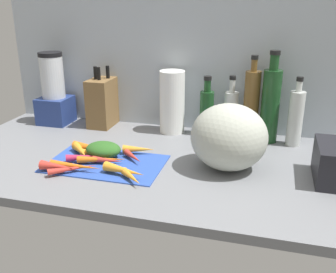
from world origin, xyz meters
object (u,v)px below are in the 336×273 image
object	(u,v)px
carrot_11	(99,153)
bottle_0	(207,111)
carrot_2	(57,166)
bottle_4	(295,117)
bottle_1	(231,112)
winter_squash	(229,137)
carrot_3	(132,177)
carrot_1	(75,166)
carrot_12	(81,151)
carrot_7	(133,157)
bottle_3	(270,104)
carrot_10	(107,160)
knife_block	(103,102)
carrot_8	(94,148)
carrot_5	(85,157)
carrot_0	(73,169)
blender_appliance	(54,93)
carrot_6	(124,170)
bottle_2	(251,104)
cutting_board	(106,163)
carrot_9	(139,149)
paper_towel_roll	(172,102)
carrot_4	(102,159)

from	to	relation	value
carrot_11	bottle_0	bearing A→B (deg)	47.23
carrot_2	bottle_4	xyz separation A→B (cm)	(76.14, 47.53, 8.92)
bottle_1	winter_squash	bearing A→B (deg)	-84.63
carrot_3	bottle_4	world-z (taller)	bottle_4
carrot_1	carrot_12	xyz separation A→B (cm)	(-4.11, 12.02, 0.24)
carrot_2	carrot_7	size ratio (longest dim) A/B	1.14
carrot_2	bottle_3	world-z (taller)	bottle_3
bottle_0	carrot_10	bearing A→B (deg)	-123.87
carrot_2	knife_block	distance (cm)	52.08
carrot_8	bottle_3	world-z (taller)	bottle_3
carrot_7	carrot_5	bearing A→B (deg)	-163.55
carrot_0	bottle_0	world-z (taller)	bottle_0
blender_appliance	carrot_7	bearing A→B (deg)	-33.65
bottle_4	carrot_11	bearing A→B (deg)	-154.61
carrot_0	carrot_12	distance (cm)	13.99
carrot_1	carrot_5	xyz separation A→B (cm)	(-0.42, 8.11, -0.07)
carrot_3	carrot_6	world-z (taller)	carrot_6
bottle_4	bottle_2	bearing A→B (deg)	167.75
carrot_0	carrot_8	bearing A→B (deg)	91.05
bottle_0	bottle_1	xyz separation A→B (cm)	(9.86, 1.83, -0.29)
carrot_5	blender_appliance	bearing A→B (deg)	131.59
carrot_8	blender_appliance	size ratio (longest dim) A/B	0.54
carrot_8	cutting_board	bearing A→B (deg)	-42.23
carrot_3	carrot_9	distance (cm)	22.69
bottle_2	carrot_8	bearing A→B (deg)	-148.36
carrot_3	knife_block	world-z (taller)	knife_block
carrot_9	bottle_3	distance (cm)	54.84
cutting_board	carrot_8	world-z (taller)	carrot_8
carrot_0	bottle_2	bearing A→B (deg)	43.10
cutting_board	carrot_1	distance (cm)	11.30
blender_appliance	paper_towel_roll	bearing A→B (deg)	1.94
carrot_3	winter_squash	distance (cm)	34.90
carrot_8	carrot_1	bearing A→B (deg)	-87.80
carrot_1	carrot_10	xyz separation A→B (cm)	(8.17, 7.63, -0.22)
carrot_2	bottle_4	world-z (taller)	bottle_4
carrot_9	winter_squash	xyz separation A→B (cm)	(33.06, -2.95, 8.98)
carrot_11	knife_block	size ratio (longest dim) A/B	0.50
carrot_4	carrot_8	xyz separation A→B (cm)	(-6.62, 7.95, 0.38)
carrot_5	paper_towel_roll	bearing A→B (deg)	61.96
carrot_4	knife_block	size ratio (longest dim) A/B	0.63
knife_block	bottle_4	world-z (taller)	bottle_4
carrot_9	bottle_0	size ratio (longest dim) A/B	0.47
cutting_board	blender_appliance	distance (cm)	57.28
carrot_1	carrot_9	distance (cm)	24.86
carrot_3	carrot_7	bearing A→B (deg)	108.30
cutting_board	bottle_4	size ratio (longest dim) A/B	1.48
carrot_12	bottle_3	xyz separation A→B (cm)	(65.13, 35.04, 13.10)
carrot_1	carrot_6	xyz separation A→B (cm)	(17.19, 0.60, 0.26)
bottle_4	carrot_10	bearing A→B (deg)	-149.06
carrot_7	carrot_12	xyz separation A→B (cm)	(-19.88, -0.87, 0.45)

